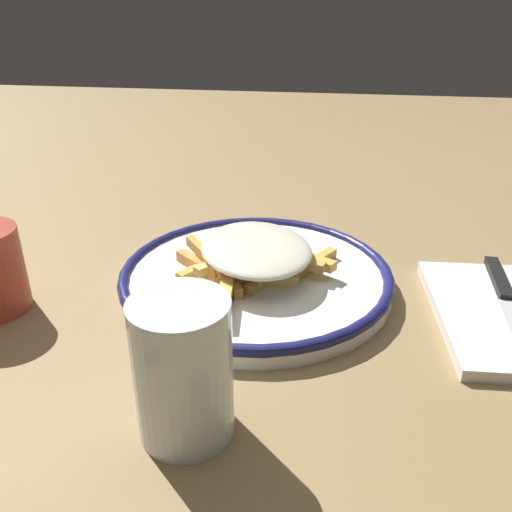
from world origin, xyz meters
The scene contains 6 objects.
ground_plane centered at (0.00, 0.00, 0.00)m, with size 2.60×2.60×0.00m, color olive.
plate centered at (0.00, 0.00, 0.01)m, with size 0.30×0.30×0.02m.
fries_heap centered at (0.01, 0.00, 0.04)m, with size 0.18×0.21×0.04m.
napkin centered at (-0.26, 0.03, 0.01)m, with size 0.14×0.20×0.01m, color white.
knife centered at (-0.26, 0.01, 0.02)m, with size 0.03×0.21×0.01m.
water_glass centered at (0.02, 0.22, 0.05)m, with size 0.07×0.07×0.11m, color silver.
Camera 1 is at (-0.08, 0.50, 0.29)m, focal length 37.07 mm.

